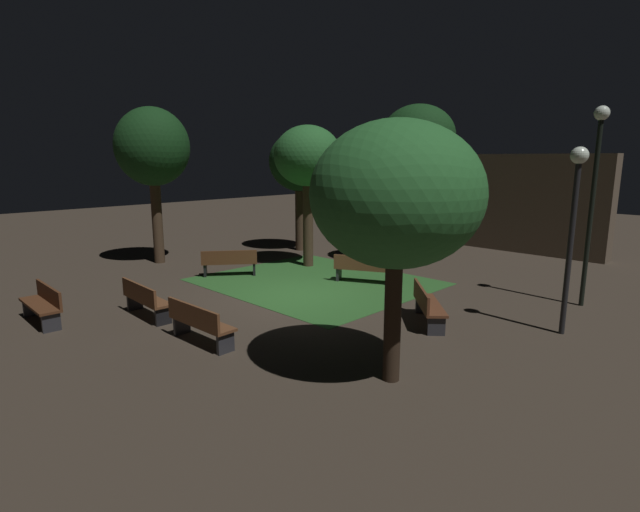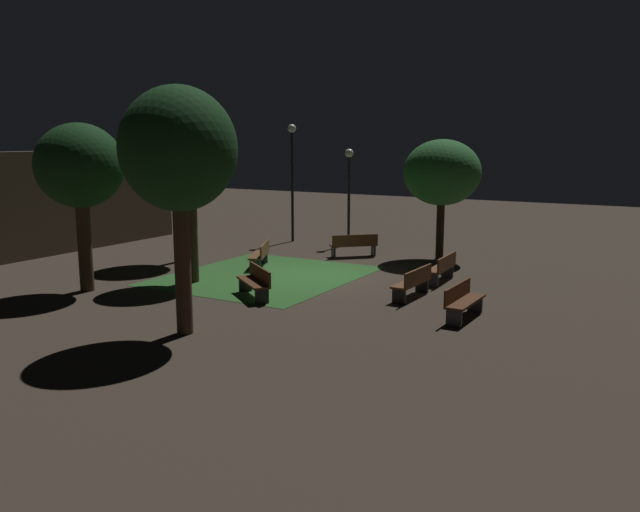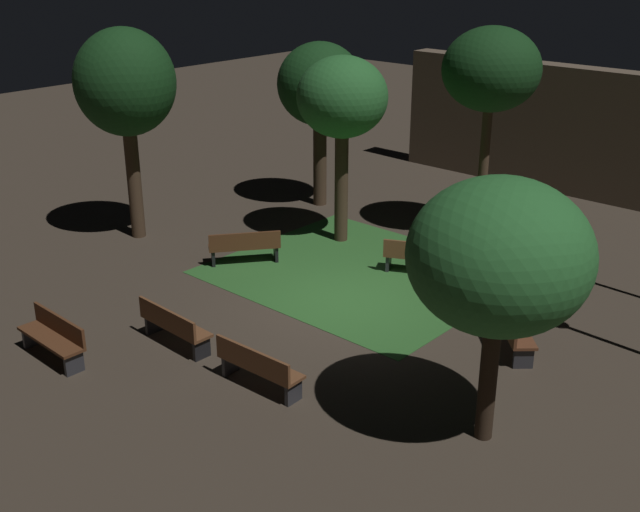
# 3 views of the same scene
# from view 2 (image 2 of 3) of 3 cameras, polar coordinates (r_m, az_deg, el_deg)

# --- Properties ---
(ground_plane) EXTENTS (60.00, 60.00, 0.00)m
(ground_plane) POSITION_cam_2_polar(r_m,az_deg,el_deg) (21.37, -0.40, -1.81)
(ground_plane) COLOR #3D3328
(grass_lawn) EXTENTS (6.64, 5.77, 0.01)m
(grass_lawn) POSITION_cam_2_polar(r_m,az_deg,el_deg) (21.52, -4.86, -1.75)
(grass_lawn) COLOR #2D6028
(grass_lawn) RESTS_ON ground
(bench_front_left) EXTENTS (1.81, 0.54, 0.88)m
(bench_front_left) POSITION_cam_2_polar(r_m,az_deg,el_deg) (18.52, 8.22, -2.27)
(bench_front_left) COLOR brown
(bench_front_left) RESTS_ON ground
(bench_near_trees) EXTENTS (1.82, 0.54, 0.88)m
(bench_near_trees) POSITION_cam_2_polar(r_m,az_deg,el_deg) (20.77, 10.71, -0.99)
(bench_near_trees) COLOR brown
(bench_near_trees) RESTS_ON ground
(bench_by_lamp) EXTENTS (1.48, 1.72, 0.88)m
(bench_by_lamp) POSITION_cam_2_polar(r_m,az_deg,el_deg) (18.55, -5.68, -2.19)
(bench_by_lamp) COLOR #512D19
(bench_by_lamp) RESTS_ON ground
(bench_back_row) EXTENTS (1.58, 1.64, 0.88)m
(bench_back_row) POSITION_cam_2_polar(r_m,az_deg,el_deg) (24.90, 3.01, 1.01)
(bench_back_row) COLOR brown
(bench_back_row) RESTS_ON ground
(bench_path_side) EXTENTS (1.83, 1.22, 0.88)m
(bench_path_side) POSITION_cam_2_polar(r_m,az_deg,el_deg) (22.88, -5.21, 0.17)
(bench_path_side) COLOR brown
(bench_path_side) RESTS_ON ground
(bench_corner) EXTENTS (1.81, 0.52, 0.88)m
(bench_corner) POSITION_cam_2_polar(r_m,az_deg,el_deg) (16.67, 12.40, -3.79)
(bench_corner) COLOR #512D19
(bench_corner) RESTS_ON ground
(tree_left_canopy) EXTENTS (2.53, 2.53, 4.93)m
(tree_left_canopy) POSITION_cam_2_polar(r_m,az_deg,el_deg) (20.14, -20.35, 7.27)
(tree_left_canopy) COLOR #423021
(tree_left_canopy) RESTS_ON ground
(tree_right_canopy) EXTENTS (2.63, 2.63, 5.64)m
(tree_right_canopy) POSITION_cam_2_polar(r_m,az_deg,el_deg) (14.89, -12.33, 8.95)
(tree_right_canopy) COLOR #423021
(tree_right_canopy) RESTS_ON ground
(tree_back_left) EXTENTS (2.86, 2.86, 4.46)m
(tree_back_left) POSITION_cam_2_polar(r_m,az_deg,el_deg) (24.55, 10.66, 7.17)
(tree_back_left) COLOR #2D2116
(tree_back_left) RESTS_ON ground
(tree_back_right) EXTENTS (2.54, 2.54, 5.66)m
(tree_back_right) POSITION_cam_2_polar(r_m,az_deg,el_deg) (24.30, -12.17, 10.16)
(tree_back_right) COLOR #423021
(tree_back_right) RESTS_ON ground
(tree_near_wall) EXTENTS (2.36, 2.36, 4.97)m
(tree_near_wall) POSITION_cam_2_polar(r_m,az_deg,el_deg) (20.50, -11.40, 8.29)
(tree_near_wall) COLOR #423021
(tree_near_wall) RESTS_ON ground
(lamp_post_plaza_east) EXTENTS (0.36, 0.36, 5.10)m
(lamp_post_plaza_east) POSITION_cam_2_polar(r_m,az_deg,el_deg) (28.50, -2.46, 8.10)
(lamp_post_plaza_east) COLOR black
(lamp_post_plaza_east) RESTS_ON ground
(lamp_post_plaza_west) EXTENTS (0.36, 0.36, 4.07)m
(lamp_post_plaza_west) POSITION_cam_2_polar(r_m,az_deg,el_deg) (27.58, 2.56, 6.77)
(lamp_post_plaza_west) COLOR black
(lamp_post_plaza_west) RESTS_ON ground
(building_wall_backdrop) EXTENTS (10.96, 0.80, 4.01)m
(building_wall_backdrop) POSITION_cam_2_polar(r_m,az_deg,el_deg) (28.02, -21.21, 4.51)
(building_wall_backdrop) COLOR brown
(building_wall_backdrop) RESTS_ON ground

